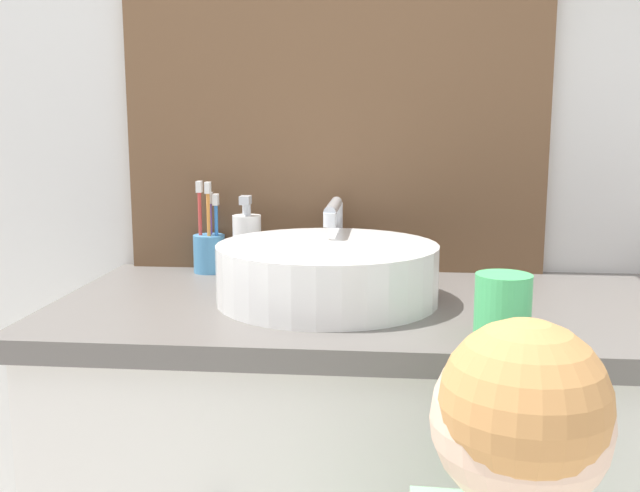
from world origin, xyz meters
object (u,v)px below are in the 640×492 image
at_px(sink_basin, 328,271).
at_px(drinking_cup, 503,306).
at_px(soap_dispenser, 247,244).
at_px(toothbrush_holder, 209,249).

xyz_separation_m(sink_basin, drinking_cup, (0.26, -0.18, -0.01)).
height_order(soap_dispenser, drinking_cup, soap_dispenser).
xyz_separation_m(toothbrush_holder, soap_dispenser, (0.08, -0.03, 0.02)).
bearing_deg(sink_basin, drinking_cup, -35.61).
bearing_deg(sink_basin, toothbrush_holder, 140.95).
relative_size(sink_basin, toothbrush_holder, 2.29).
bearing_deg(toothbrush_holder, sink_basin, -39.05).
xyz_separation_m(sink_basin, toothbrush_holder, (-0.25, 0.20, -0.00)).
height_order(sink_basin, toothbrush_holder, toothbrush_holder).
distance_m(sink_basin, toothbrush_holder, 0.33).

